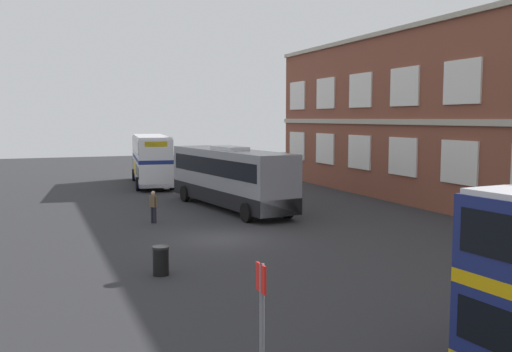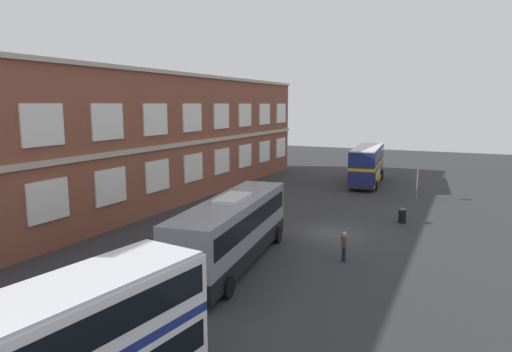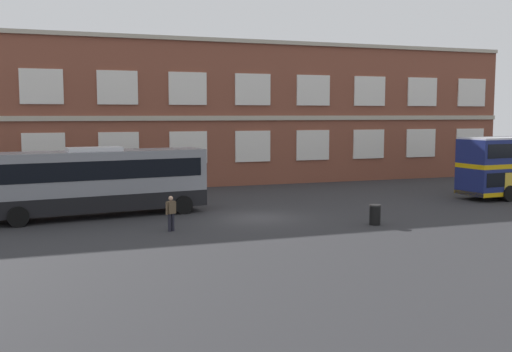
{
  "view_description": "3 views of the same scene",
  "coord_description": "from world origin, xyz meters",
  "views": [
    {
      "loc": [
        24.33,
        -8.0,
        5.49
      ],
      "look_at": [
        -2.98,
        2.84,
        2.5
      ],
      "focal_mm": 39.9,
      "sensor_mm": 36.0,
      "label": 1
    },
    {
      "loc": [
        -29.05,
        -8.0,
        8.64
      ],
      "look_at": [
        -0.7,
        5.34,
        3.66
      ],
      "focal_mm": 31.88,
      "sensor_mm": 36.0,
      "label": 2
    },
    {
      "loc": [
        -10.57,
        -29.96,
        5.59
      ],
      "look_at": [
        0.87,
        2.67,
        1.98
      ],
      "focal_mm": 41.83,
      "sensor_mm": 36.0,
      "label": 3
    }
  ],
  "objects": [
    {
      "name": "station_litter_bin",
      "position": [
        4.94,
        -3.9,
        0.52
      ],
      "size": [
        0.6,
        0.6,
        1.03
      ],
      "color": "black",
      "rests_on": "ground"
    },
    {
      "name": "ground_plane",
      "position": [
        0.0,
        2.0,
        0.0
      ],
      "size": [
        120.0,
        120.0,
        0.0
      ],
      "primitive_type": "plane",
      "color": "#2B2B2D"
    },
    {
      "name": "waiting_passenger",
      "position": [
        -5.11,
        -2.12,
        0.93
      ],
      "size": [
        0.6,
        0.41,
        1.7
      ],
      "color": "black",
      "rests_on": "ground"
    },
    {
      "name": "touring_coach",
      "position": [
        -8.19,
        3.19,
        1.91
      ],
      "size": [
        12.23,
        4.15,
        3.8
      ],
      "color": "gray",
      "rests_on": "ground"
    },
    {
      "name": "brick_terminal_building",
      "position": [
        2.0,
        17.98,
        5.49
      ],
      "size": [
        51.27,
        8.19,
        11.28
      ],
      "color": "brown",
      "rests_on": "ground"
    }
  ]
}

